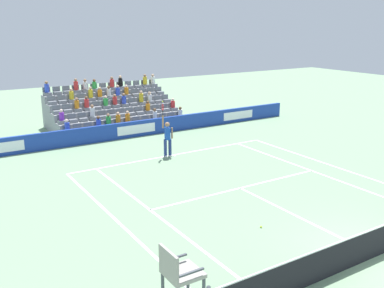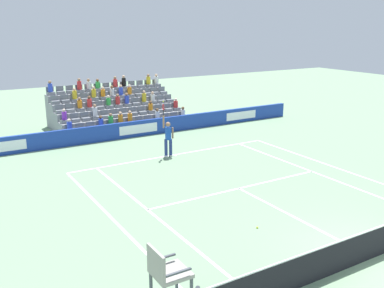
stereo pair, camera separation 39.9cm
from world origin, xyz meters
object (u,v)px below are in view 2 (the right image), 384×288
object	(u,v)px
umpire_chair	(168,284)
tennis_net	(375,242)
loose_tennis_ball	(257,227)
tennis_player	(168,137)

from	to	relation	value
umpire_chair	tennis_net	bearing A→B (deg)	-178.44
tennis_net	loose_tennis_ball	size ratio (longest dim) A/B	176.03
umpire_chair	tennis_player	bearing A→B (deg)	-118.01
umpire_chair	loose_tennis_ball	distance (m)	6.30
tennis_net	tennis_player	bearing A→B (deg)	-88.15
tennis_net	umpire_chair	xyz separation A→B (m)	(6.76, 0.18, 1.03)
umpire_chair	loose_tennis_ball	size ratio (longest dim) A/B	34.41
tennis_net	umpire_chair	distance (m)	6.84
tennis_net	tennis_player	distance (m)	11.82
tennis_net	umpire_chair	bearing A→B (deg)	1.56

